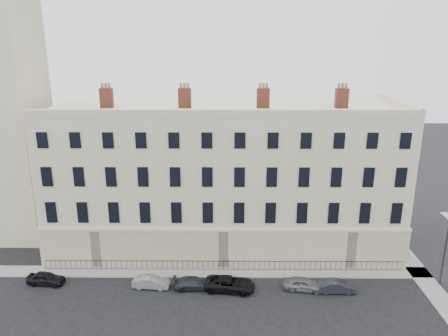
{
  "coord_description": "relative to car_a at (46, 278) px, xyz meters",
  "views": [
    {
      "loc": [
        -5.69,
        -32.61,
        22.23
      ],
      "look_at": [
        -5.97,
        10.0,
        9.14
      ],
      "focal_mm": 35.0,
      "sensor_mm": 36.0,
      "label": 1
    }
  ],
  "objects": [
    {
      "name": "car_a",
      "position": [
        0.0,
        0.0,
        0.0
      ],
      "size": [
        3.59,
        1.74,
        1.18
      ],
      "primitive_type": "imported",
      "rotation": [
        0.0,
        0.0,
        1.47
      ],
      "color": "black",
      "rests_on": "ground"
    },
    {
      "name": "streetlamp",
      "position": [
        36.49,
        -0.06,
        4.12
      ],
      "size": [
        0.8,
        1.76,
        8.5
      ],
      "rotation": [
        0.0,
        0.0,
        -0.36
      ],
      "color": "#2F2E33",
      "rests_on": "ground"
    },
    {
      "name": "car_c",
      "position": [
        13.76,
        -0.65,
        -0.04
      ],
      "size": [
        3.82,
        1.69,
        1.09
      ],
      "primitive_type": "imported",
      "rotation": [
        0.0,
        0.0,
        1.61
      ],
      "color": "#22252D",
      "rests_on": "ground"
    },
    {
      "name": "pavement_east_return",
      "position": [
        35.43,
        5.13,
        -0.53
      ],
      "size": [
        2.0,
        24.0,
        0.12
      ],
      "primitive_type": "cube",
      "color": "gray",
      "rests_on": "ground"
    },
    {
      "name": "car_d",
      "position": [
        17.05,
        -0.88,
        0.04
      ],
      "size": [
        4.78,
        2.67,
        1.26
      ],
      "primitive_type": "imported",
      "rotation": [
        0.0,
        0.0,
        1.44
      ],
      "color": "black",
      "rests_on": "ground"
    },
    {
      "name": "railings",
      "position": [
        16.43,
        2.53,
        -0.04
      ],
      "size": [
        35.0,
        0.04,
        0.96
      ],
      "color": "black",
      "rests_on": "ground"
    },
    {
      "name": "ground",
      "position": [
        22.43,
        -2.87,
        -0.59
      ],
      "size": [
        160.0,
        160.0,
        0.0
      ],
      "primitive_type": "plane",
      "color": "black",
      "rests_on": "ground"
    },
    {
      "name": "pavement_terrace",
      "position": [
        12.43,
        2.13,
        -0.53
      ],
      "size": [
        48.0,
        2.0,
        0.12
      ],
      "primitive_type": "cube",
      "color": "gray",
      "rests_on": "ground"
    },
    {
      "name": "car_b",
      "position": [
        9.85,
        -0.51,
        -0.03
      ],
      "size": [
        3.45,
        1.44,
        1.11
      ],
      "primitive_type": "imported",
      "rotation": [
        0.0,
        0.0,
        1.49
      ],
      "color": "gray",
      "rests_on": "ground"
    },
    {
      "name": "car_e",
      "position": [
        23.7,
        -0.82,
        0.02
      ],
      "size": [
        3.78,
        1.99,
        1.22
      ],
      "primitive_type": "imported",
      "rotation": [
        0.0,
        0.0,
        1.41
      ],
      "color": "slate",
      "rests_on": "ground"
    },
    {
      "name": "car_f",
      "position": [
        26.61,
        -1.12,
        -0.03
      ],
      "size": [
        3.44,
        1.23,
        1.13
      ],
      "primitive_type": "imported",
      "rotation": [
        0.0,
        0.0,
        1.58
      ],
      "color": "#21232D",
      "rests_on": "ground"
    },
    {
      "name": "terrace",
      "position": [
        16.46,
        9.09,
        6.91
      ],
      "size": [
        36.22,
        12.22,
        17.0
      ],
      "color": "beige",
      "rests_on": "ground"
    }
  ]
}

